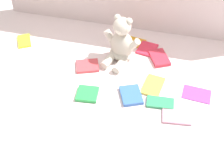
{
  "coord_description": "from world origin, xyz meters",
  "views": [
    {
      "loc": [
        0.24,
        -1.06,
        1.06
      ],
      "look_at": [
        -0.0,
        -0.1,
        0.1
      ],
      "focal_mm": 47.75,
      "sensor_mm": 36.0,
      "label": 1
    }
  ],
  "objects_px": {
    "book_case_7": "(131,95)",
    "book_case_10": "(87,66)",
    "book_case_3": "(197,94)",
    "book_case_4": "(136,42)",
    "book_case_2": "(177,117)",
    "book_case_9": "(153,86)",
    "book_case_6": "(159,58)",
    "book_case_8": "(87,94)",
    "book_case_5": "(24,41)",
    "book_case_1": "(160,103)",
    "book_case_0": "(147,49)",
    "teddy_bear": "(121,44)"
  },
  "relations": [
    {
      "from": "teddy_bear",
      "to": "book_case_6",
      "type": "xyz_separation_m",
      "value": [
        0.2,
        0.04,
        -0.09
      ]
    },
    {
      "from": "book_case_9",
      "to": "book_case_1",
      "type": "bearing_deg",
      "value": 123.92
    },
    {
      "from": "book_case_9",
      "to": "book_case_10",
      "type": "distance_m",
      "value": 0.36
    },
    {
      "from": "book_case_1",
      "to": "book_case_2",
      "type": "xyz_separation_m",
      "value": [
        0.08,
        -0.07,
        -0.0
      ]
    },
    {
      "from": "book_case_2",
      "to": "book_case_9",
      "type": "bearing_deg",
      "value": 31.0
    },
    {
      "from": "book_case_2",
      "to": "book_case_5",
      "type": "relative_size",
      "value": 1.08
    },
    {
      "from": "book_case_4",
      "to": "book_case_3",
      "type": "bearing_deg",
      "value": 56.92
    },
    {
      "from": "book_case_4",
      "to": "book_case_6",
      "type": "height_order",
      "value": "book_case_6"
    },
    {
      "from": "book_case_5",
      "to": "book_case_7",
      "type": "bearing_deg",
      "value": 128.5
    },
    {
      "from": "book_case_5",
      "to": "book_case_10",
      "type": "bearing_deg",
      "value": 134.1
    },
    {
      "from": "book_case_1",
      "to": "book_case_5",
      "type": "distance_m",
      "value": 0.87
    },
    {
      "from": "book_case_0",
      "to": "book_case_3",
      "type": "bearing_deg",
      "value": 145.83
    },
    {
      "from": "book_case_2",
      "to": "book_case_6",
      "type": "xyz_separation_m",
      "value": [
        -0.13,
        0.38,
        0.0
      ]
    },
    {
      "from": "book_case_0",
      "to": "book_case_6",
      "type": "distance_m",
      "value": 0.1
    },
    {
      "from": "book_case_5",
      "to": "book_case_6",
      "type": "distance_m",
      "value": 0.78
    },
    {
      "from": "book_case_4",
      "to": "book_case_9",
      "type": "bearing_deg",
      "value": 33.48
    },
    {
      "from": "book_case_1",
      "to": "book_case_9",
      "type": "distance_m",
      "value": 0.11
    },
    {
      "from": "book_case_1",
      "to": "book_case_9",
      "type": "relative_size",
      "value": 0.89
    },
    {
      "from": "book_case_7",
      "to": "book_case_10",
      "type": "bearing_deg",
      "value": 126.86
    },
    {
      "from": "book_case_10",
      "to": "book_case_8",
      "type": "bearing_deg",
      "value": -3.4
    },
    {
      "from": "book_case_0",
      "to": "book_case_8",
      "type": "relative_size",
      "value": 1.15
    },
    {
      "from": "book_case_4",
      "to": "teddy_bear",
      "type": "bearing_deg",
      "value": -11.47
    },
    {
      "from": "book_case_2",
      "to": "book_case_9",
      "type": "distance_m",
      "value": 0.21
    },
    {
      "from": "teddy_bear",
      "to": "book_case_5",
      "type": "bearing_deg",
      "value": -164.4
    },
    {
      "from": "book_case_0",
      "to": "book_case_5",
      "type": "height_order",
      "value": "same"
    },
    {
      "from": "teddy_bear",
      "to": "book_case_9",
      "type": "relative_size",
      "value": 1.82
    },
    {
      "from": "book_case_2",
      "to": "book_case_9",
      "type": "relative_size",
      "value": 0.9
    },
    {
      "from": "book_case_0",
      "to": "book_case_8",
      "type": "height_order",
      "value": "book_case_8"
    },
    {
      "from": "book_case_5",
      "to": "book_case_2",
      "type": "bearing_deg",
      "value": 129.03
    },
    {
      "from": "teddy_bear",
      "to": "book_case_9",
      "type": "xyz_separation_m",
      "value": [
        0.2,
        -0.17,
        -0.09
      ]
    },
    {
      "from": "book_case_5",
      "to": "book_case_7",
      "type": "height_order",
      "value": "book_case_7"
    },
    {
      "from": "book_case_4",
      "to": "book_case_5",
      "type": "bearing_deg",
      "value": -68.0
    },
    {
      "from": "book_case_6",
      "to": "book_case_9",
      "type": "bearing_deg",
      "value": -117.58
    },
    {
      "from": "book_case_0",
      "to": "book_case_2",
      "type": "relative_size",
      "value": 0.9
    },
    {
      "from": "book_case_8",
      "to": "book_case_10",
      "type": "bearing_deg",
      "value": 11.44
    },
    {
      "from": "book_case_0",
      "to": "book_case_2",
      "type": "xyz_separation_m",
      "value": [
        0.2,
        -0.44,
        -0.0
      ]
    },
    {
      "from": "book_case_9",
      "to": "book_case_0",
      "type": "bearing_deg",
      "value": -66.58
    },
    {
      "from": "book_case_3",
      "to": "book_case_4",
      "type": "distance_m",
      "value": 0.48
    },
    {
      "from": "book_case_4",
      "to": "book_case_7",
      "type": "xyz_separation_m",
      "value": [
        0.05,
        -0.41,
        0.0
      ]
    },
    {
      "from": "book_case_4",
      "to": "book_case_7",
      "type": "distance_m",
      "value": 0.41
    },
    {
      "from": "book_case_5",
      "to": "book_case_8",
      "type": "xyz_separation_m",
      "value": [
        0.48,
        -0.31,
        0.0
      ]
    },
    {
      "from": "book_case_1",
      "to": "book_case_5",
      "type": "height_order",
      "value": "same"
    },
    {
      "from": "book_case_4",
      "to": "book_case_5",
      "type": "xyz_separation_m",
      "value": [
        -0.63,
        -0.14,
        0.0
      ]
    },
    {
      "from": "book_case_6",
      "to": "book_case_8",
      "type": "height_order",
      "value": "book_case_6"
    },
    {
      "from": "book_case_7",
      "to": "book_case_1",
      "type": "bearing_deg",
      "value": -28.46
    },
    {
      "from": "book_case_7",
      "to": "book_case_10",
      "type": "distance_m",
      "value": 0.3
    },
    {
      "from": "book_case_3",
      "to": "book_case_4",
      "type": "relative_size",
      "value": 1.29
    },
    {
      "from": "book_case_10",
      "to": "book_case_4",
      "type": "bearing_deg",
      "value": 120.44
    },
    {
      "from": "book_case_3",
      "to": "book_case_5",
      "type": "xyz_separation_m",
      "value": [
        -0.98,
        0.18,
        0.0
      ]
    },
    {
      "from": "book_case_1",
      "to": "book_case_6",
      "type": "xyz_separation_m",
      "value": [
        -0.05,
        0.31,
        0.0
      ]
    }
  ]
}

